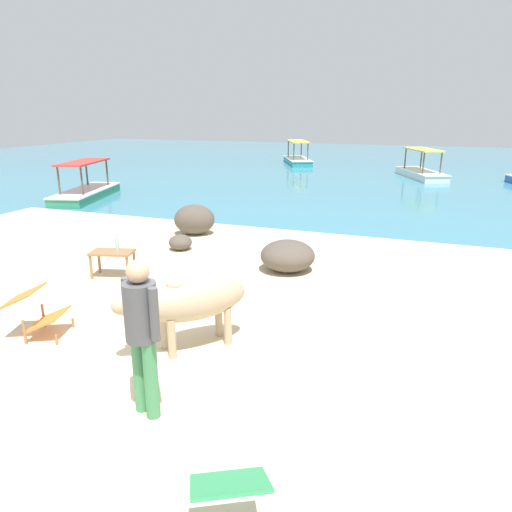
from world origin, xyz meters
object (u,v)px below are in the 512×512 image
deck_chair_near (36,309)px  person_standing (142,327)px  low_bench_table (112,256)px  cow (192,300)px  boat_white (421,172)px  bottle (117,244)px  boat_green (86,191)px  boat_teal (297,159)px

deck_chair_near → person_standing: 2.61m
low_bench_table → person_standing: (2.89, -3.36, 0.55)m
cow → boat_white: (2.05, 18.20, -0.40)m
bottle → person_standing: bearing=-50.6°
boat_green → boat_white: 14.45m
deck_chair_near → boat_white: boat_white is taller
bottle → boat_green: 8.78m
cow → bottle: 3.31m
deck_chair_near → boat_teal: boat_teal is taller
deck_chair_near → low_bench_table: bearing=85.1°
cow → person_standing: 1.47m
deck_chair_near → boat_green: 11.00m
deck_chair_near → bottle: bearing=83.4°
boat_green → boat_teal: 13.95m
boat_green → boat_teal: (3.79, 13.43, 0.00)m
cow → person_standing: size_ratio=0.96×
deck_chair_near → boat_white: size_ratio=0.23×
bottle → person_standing: person_standing is taller
boat_teal → cow: bearing=-12.6°
bottle → person_standing: 4.49m
cow → boat_white: 18.32m
cow → low_bench_table: cow is taller
cow → boat_green: 12.07m
boat_green → cow: bearing=-150.5°
boat_green → person_standing: bearing=-154.2°
cow → boat_teal: (-4.82, 21.88, -0.40)m
deck_chair_near → boat_white: 19.10m
boat_green → boat_white: size_ratio=1.01×
cow → bottle: bearing=-87.4°
deck_chair_near → boat_teal: 22.48m
low_bench_table → boat_white: boat_white is taller
boat_white → cow: bearing=-30.6°
cow → person_standing: (0.23, -1.42, 0.30)m
bottle → deck_chair_near: bottle is taller
low_bench_table → boat_teal: size_ratio=0.22×
boat_green → boat_white: bearing=-63.5°
bottle → boat_teal: size_ratio=0.08×
bottle → deck_chair_near: (0.49, -2.48, -0.21)m
cow → low_bench_table: bearing=-85.5°
cow → deck_chair_near: size_ratio=1.74×
cow → bottle: (-2.61, 2.04, -0.05)m
boat_white → bottle: bearing=-40.3°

